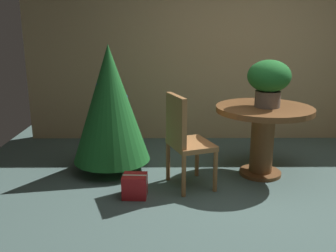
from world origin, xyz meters
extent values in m
plane|color=#4C6660|center=(0.00, 0.00, 0.00)|extent=(6.60, 6.60, 0.00)
cube|color=tan|center=(0.00, 2.20, 1.30)|extent=(6.00, 0.10, 2.60)
cylinder|color=brown|center=(0.05, 0.73, 0.02)|extent=(0.46, 0.46, 0.04)
cylinder|color=brown|center=(0.05, 0.73, 0.38)|extent=(0.25, 0.25, 0.68)
cylinder|color=brown|center=(0.05, 0.73, 0.75)|extent=(1.04, 1.04, 0.06)
cylinder|color=#665B51|center=(0.07, 0.72, 0.86)|extent=(0.27, 0.27, 0.17)
ellipsoid|color=#1E6628|center=(0.07, 0.72, 1.11)|extent=(0.45, 0.45, 0.34)
sphere|color=#E5A8B2|center=(0.07, 0.58, 1.12)|extent=(0.06, 0.06, 0.06)
sphere|color=#E5A8B2|center=(0.07, 0.62, 1.10)|extent=(0.07, 0.07, 0.07)
sphere|color=#E5A8B2|center=(0.14, 0.65, 1.19)|extent=(0.08, 0.08, 0.08)
cylinder|color=#9E6B3D|center=(-0.67, 0.70, 0.21)|extent=(0.04, 0.04, 0.42)
cylinder|color=#9E6B3D|center=(-0.52, 0.30, 0.21)|extent=(0.04, 0.04, 0.42)
cylinder|color=#9E6B3D|center=(-0.99, 0.59, 0.21)|extent=(0.04, 0.04, 0.42)
cylinder|color=#9E6B3D|center=(-0.84, 0.18, 0.21)|extent=(0.04, 0.04, 0.42)
cube|color=#9E6B3D|center=(-0.76, 0.44, 0.45)|extent=(0.52, 0.58, 0.05)
cube|color=#9E6B3D|center=(-0.91, 0.38, 0.72)|extent=(0.19, 0.42, 0.49)
cylinder|color=brown|center=(-1.63, 0.88, 0.06)|extent=(0.10, 0.10, 0.13)
cone|color=#1E6628|center=(-1.63, 0.88, 0.78)|extent=(0.87, 0.87, 1.30)
sphere|color=#2D51A8|center=(-1.48, 0.97, 0.84)|extent=(0.07, 0.07, 0.07)
sphere|color=#2D51A8|center=(-1.74, 0.83, 1.00)|extent=(0.04, 0.04, 0.04)
sphere|color=silver|center=(-1.63, 0.96, 1.20)|extent=(0.04, 0.04, 0.04)
sphere|color=gold|center=(-1.59, 0.67, 0.66)|extent=(0.07, 0.07, 0.07)
sphere|color=#2D51A8|center=(-1.47, 1.05, 0.70)|extent=(0.07, 0.07, 0.07)
sphere|color=red|center=(-1.73, 1.03, 0.82)|extent=(0.06, 0.06, 0.06)
cube|color=red|center=(-1.32, 0.18, 0.11)|extent=(0.24, 0.22, 0.22)
cube|color=silver|center=(-1.32, 0.18, 0.11)|extent=(0.23, 0.04, 0.22)
camera|label=1|loc=(-1.02, -3.12, 1.59)|focal=39.32mm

